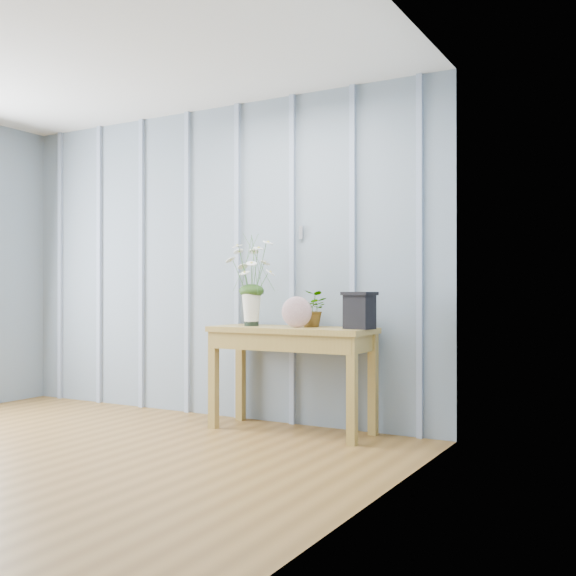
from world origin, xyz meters
The scene contains 6 objects.
room_shell centered at (0.00, 0.92, 1.99)m, with size 4.00×4.50×2.50m.
sideboard centered at (0.88, 1.99, 0.64)m, with size 1.20×0.45×0.75m.
daisy_vase centered at (0.55, 1.98, 1.17)m, with size 0.47×0.36×0.67m.
spider_plant centered at (1.01, 2.08, 0.88)m, with size 0.24×0.20×0.26m, color #1D3C12.
felt_disc_vessel centered at (0.95, 1.93, 0.86)m, with size 0.22×0.06×0.22m, color #7D3D51.
carved_box centered at (1.41, 1.99, 0.88)m, with size 0.23×0.19×0.25m.
Camera 1 is at (3.23, -2.22, 1.01)m, focal length 42.00 mm.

